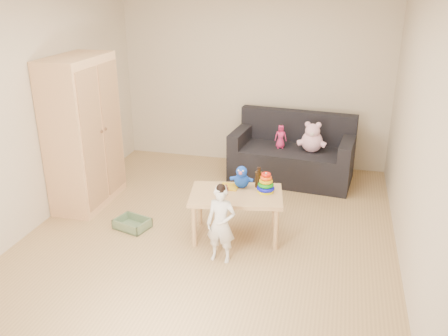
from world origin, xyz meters
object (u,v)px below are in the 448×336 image
(wardrobe, at_px, (83,133))
(toddler, at_px, (221,225))
(play_table, at_px, (236,215))
(sofa, at_px, (291,164))

(wardrobe, relative_size, toddler, 2.32)
(play_table, bearing_deg, wardrobe, 168.35)
(wardrobe, distance_m, play_table, 2.16)
(wardrobe, distance_m, toddler, 2.24)
(wardrobe, height_order, toddler, wardrobe)
(toddler, bearing_deg, wardrobe, 158.36)
(wardrobe, bearing_deg, toddler, -25.01)
(play_table, distance_m, toddler, 0.53)
(sofa, xyz_separation_m, toddler, (-0.44, -2.27, 0.16))
(toddler, bearing_deg, sofa, 82.37)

